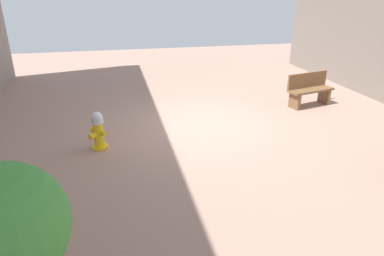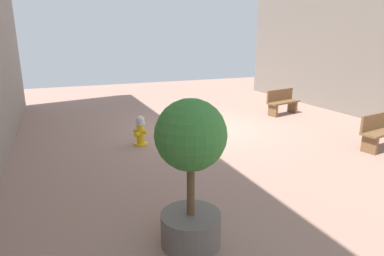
{
  "view_description": "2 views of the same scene",
  "coord_description": "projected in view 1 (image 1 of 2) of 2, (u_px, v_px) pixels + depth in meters",
  "views": [
    {
      "loc": [
        2.01,
        7.77,
        3.26
      ],
      "look_at": [
        0.64,
        1.79,
        0.7
      ],
      "focal_mm": 31.95,
      "sensor_mm": 36.0,
      "label": 1
    },
    {
      "loc": [
        4.49,
        9.34,
        2.88
      ],
      "look_at": [
        1.31,
        1.69,
        0.59
      ],
      "focal_mm": 30.88,
      "sensor_mm": 36.0,
      "label": 2
    }
  ],
  "objects": [
    {
      "name": "ground_plane",
      "position": [
        201.0,
        125.0,
        8.66
      ],
      "size": [
        23.4,
        23.4,
        0.0
      ],
      "primitive_type": "plane",
      "color": "#9E7A6B"
    },
    {
      "name": "fire_hydrant",
      "position": [
        98.0,
        130.0,
        7.29
      ],
      "size": [
        0.39,
        0.39,
        0.83
      ],
      "color": "gold",
      "rests_on": "ground_plane"
    },
    {
      "name": "bench_near",
      "position": [
        309.0,
        89.0,
        9.93
      ],
      "size": [
        1.48,
        0.75,
        0.95
      ],
      "color": "brown",
      "rests_on": "ground_plane"
    }
  ]
}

